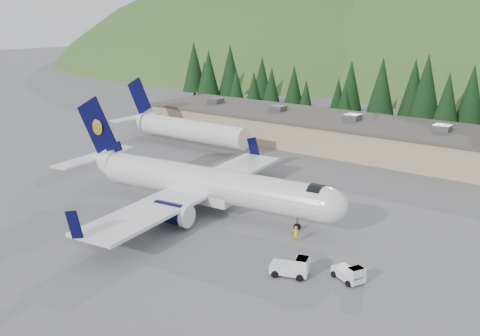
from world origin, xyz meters
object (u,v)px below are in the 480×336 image
(baggage_tug_a, at_px, (293,267))
(baggage_tug_b, at_px, (350,274))
(ramp_worker, at_px, (296,234))
(airliner, at_px, (201,184))
(second_airliner, at_px, (181,128))
(terminal_building, at_px, (325,131))

(baggage_tug_a, relative_size, baggage_tug_b, 1.12)
(baggage_tug_a, height_order, ramp_worker, baggage_tug_a)
(airliner, distance_m, ramp_worker, 13.99)
(second_airliner, bearing_deg, baggage_tug_a, -35.96)
(second_airliner, xyz_separation_m, baggage_tug_b, (45.71, -27.78, -2.61))
(airliner, xyz_separation_m, baggage_tug_a, (17.31, -7.72, -2.51))
(airliner, bearing_deg, second_airliner, 130.17)
(baggage_tug_b, xyz_separation_m, ramp_worker, (-8.16, 4.39, 0.16))
(baggage_tug_a, bearing_deg, second_airliner, 125.22)
(baggage_tug_a, bearing_deg, terminal_building, 96.03)
(second_airliner, distance_m, terminal_building, 25.55)
(airliner, height_order, baggage_tug_a, airliner)
(baggage_tug_b, xyz_separation_m, terminal_building, (-25.80, 43.78, 1.91))
(baggage_tug_b, height_order, ramp_worker, ramp_worker)
(second_airliner, height_order, baggage_tug_a, second_airliner)
(baggage_tug_a, relative_size, ramp_worker, 2.14)
(second_airliner, distance_m, baggage_tug_a, 50.90)
(second_airliner, bearing_deg, terminal_building, 38.78)
(terminal_building, relative_size, ramp_worker, 40.88)
(airliner, height_order, baggage_tug_b, airliner)
(airliner, bearing_deg, baggage_tug_a, -30.97)
(airliner, height_order, ramp_worker, airliner)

